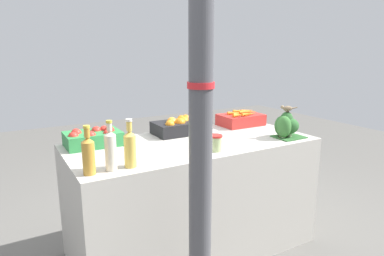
# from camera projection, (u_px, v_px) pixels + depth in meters

# --- Properties ---
(ground_plane) EXTENTS (10.00, 10.00, 0.00)m
(ground_plane) POSITION_uv_depth(u_px,v_px,m) (192.00, 246.00, 2.69)
(ground_plane) COLOR #605E59
(market_table) EXTENTS (1.77, 0.84, 0.85)m
(market_table) POSITION_uv_depth(u_px,v_px,m) (192.00, 196.00, 2.59)
(market_table) COLOR #B7B2A8
(market_table) RESTS_ON ground_plane
(support_pole) EXTENTS (0.13, 0.13, 2.62)m
(support_pole) POSITION_uv_depth(u_px,v_px,m) (201.00, 93.00, 1.60)
(support_pole) COLOR #4C4C51
(support_pole) RESTS_ON ground_plane
(apple_crate) EXTENTS (0.37, 0.26, 0.13)m
(apple_crate) POSITION_uv_depth(u_px,v_px,m) (93.00, 137.00, 2.37)
(apple_crate) COLOR #2D8442
(apple_crate) RESTS_ON market_table
(orange_crate) EXTENTS (0.37, 0.26, 0.14)m
(orange_crate) POSITION_uv_depth(u_px,v_px,m) (178.00, 126.00, 2.71)
(orange_crate) COLOR black
(orange_crate) RESTS_ON market_table
(carrot_crate) EXTENTS (0.37, 0.26, 0.13)m
(carrot_crate) POSITION_uv_depth(u_px,v_px,m) (241.00, 119.00, 3.01)
(carrot_crate) COLOR red
(carrot_crate) RESTS_ON market_table
(broccoli_pile) EXTENTS (0.23, 0.20, 0.20)m
(broccoli_pile) POSITION_uv_depth(u_px,v_px,m) (286.00, 126.00, 2.59)
(broccoli_pile) COLOR #2D602D
(broccoli_pile) RESTS_ON market_table
(juice_bottle_amber) EXTENTS (0.07, 0.07, 0.27)m
(juice_bottle_amber) POSITION_uv_depth(u_px,v_px,m) (88.00, 154.00, 1.82)
(juice_bottle_amber) COLOR gold
(juice_bottle_amber) RESTS_ON market_table
(juice_bottle_cloudy) EXTENTS (0.06, 0.06, 0.28)m
(juice_bottle_cloudy) POSITION_uv_depth(u_px,v_px,m) (111.00, 150.00, 1.88)
(juice_bottle_cloudy) COLOR beige
(juice_bottle_cloudy) RESTS_ON market_table
(juice_bottle_golden) EXTENTS (0.07, 0.07, 0.28)m
(juice_bottle_golden) POSITION_uv_depth(u_px,v_px,m) (130.00, 148.00, 1.93)
(juice_bottle_golden) COLOR gold
(juice_bottle_golden) RESTS_ON market_table
(pickle_jar) EXTENTS (0.09, 0.09, 0.11)m
(pickle_jar) POSITION_uv_depth(u_px,v_px,m) (215.00, 143.00, 2.26)
(pickle_jar) COLOR #B2C684
(pickle_jar) RESTS_ON market_table
(sparrow_bird) EXTENTS (0.13, 0.06, 0.05)m
(sparrow_bird) POSITION_uv_depth(u_px,v_px,m) (287.00, 108.00, 2.56)
(sparrow_bird) COLOR #4C3D2D
(sparrow_bird) RESTS_ON broccoli_pile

